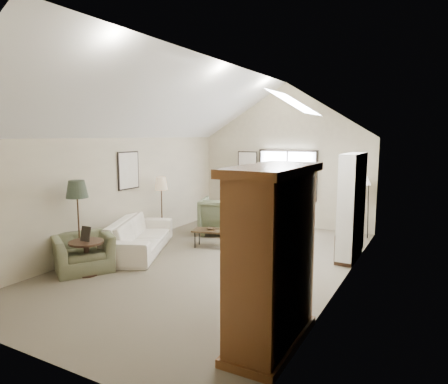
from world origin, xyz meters
The scene contains 18 objects.
room_shell centered at (0.00, 0.00, 3.21)m, with size 5.01×8.01×4.00m.
window centered at (0.10, 3.96, 1.45)m, with size 1.72×0.08×1.42m, color black.
skylight centered at (1.30, 0.90, 3.22)m, with size 0.80×1.20×0.52m, color white, non-canonical shape.
wall_art centered at (-1.88, 1.94, 1.73)m, with size 1.97×3.71×0.88m.
armoire centered at (2.18, -2.40, 1.10)m, with size 0.60×1.50×2.20m, color brown.
tv_alcove centered at (2.34, 1.60, 1.15)m, with size 0.32×1.30×2.10m, color white.
media_console centered at (2.32, 1.60, 0.30)m, with size 0.34×1.18×0.60m, color #382316.
tv_panel centered at (2.32, 1.60, 0.92)m, with size 0.05×0.90×0.55m, color black.
sofa centered at (-1.85, -0.10, 0.37)m, with size 2.51×0.98×0.73m, color #EDE7CC.
armchair_near centered at (-1.99, -1.57, 0.34)m, with size 1.06×0.92×0.69m, color #6C6C4B.
armchair_far centered at (-1.04, 2.17, 0.48)m, with size 1.02×1.05×0.96m, color #5B6144.
coffee_table centered at (-0.64, 0.95, 0.21)m, with size 0.81×0.45×0.41m, color #352616.
bowl centered at (-0.64, 0.95, 0.44)m, with size 0.19×0.19×0.05m, color #392917.
side_table centered at (-1.75, -1.70, 0.31)m, with size 0.63×0.63×0.63m, color #311E14.
side_chair centered at (0.32, 3.29, 0.60)m, with size 0.47×0.47×1.20m, color maroon.
tripod_lamp centered at (2.18, 3.39, 0.87)m, with size 0.51×0.51×1.74m, color silver, non-canonical shape.
dark_lamp centered at (-2.15, -1.50, 0.87)m, with size 0.42×0.42×1.75m, color #232B1E, non-canonical shape.
tan_lamp centered at (-2.15, 1.10, 0.78)m, with size 0.31×0.31×1.57m, color tan, non-canonical shape.
Camera 1 is at (3.88, -6.74, 2.56)m, focal length 32.00 mm.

